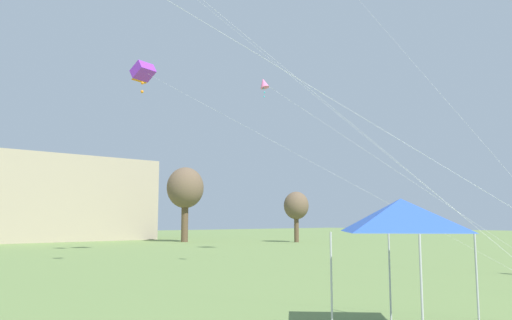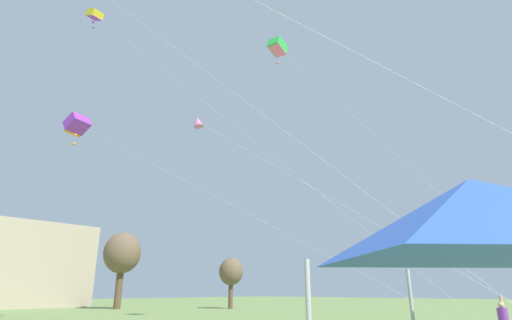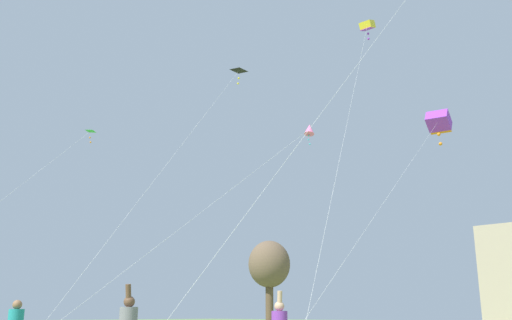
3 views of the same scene
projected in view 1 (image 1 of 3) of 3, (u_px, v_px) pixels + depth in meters
name	position (u px, v px, depth m)	size (l,w,h in m)	color
distant_building	(51.00, 199.00, 65.69)	(25.10, 11.96, 10.86)	tan
tree_far_right	(296.00, 206.00, 61.11)	(3.05, 3.05, 6.15)	brown
tree_far_left	(185.00, 189.00, 61.92)	(4.57, 4.57, 9.21)	brown
festival_tent	(401.00, 215.00, 12.23)	(2.71, 2.71, 3.26)	#B7B7BC
kite_pink_diamond_4	(265.00, 84.00, 29.06)	(1.76, 15.79, 11.03)	silver
kite_purple_box_5	(143.00, 72.00, 40.88)	(8.05, 26.86, 15.57)	silver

